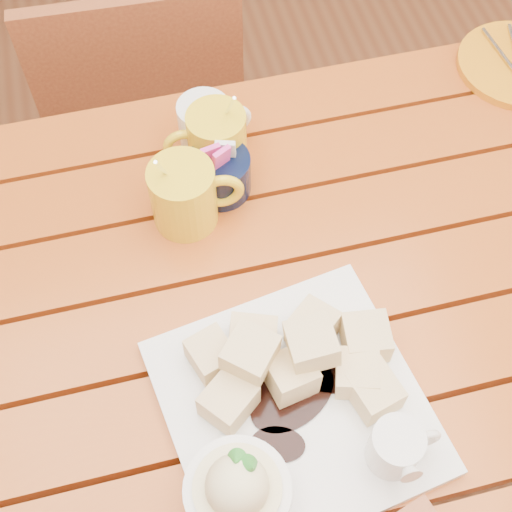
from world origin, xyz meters
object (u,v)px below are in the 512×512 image
object	(u,v)px
dessert_plate	(286,418)
coffee_mug_left	(215,139)
coffee_mug_right	(185,195)
chair_far	(146,109)
table	(244,344)

from	to	relation	value
dessert_plate	coffee_mug_left	xyz separation A→B (m)	(0.01, 0.41, 0.01)
coffee_mug_right	chair_far	bearing A→B (deg)	97.51
table	dessert_plate	world-z (taller)	dessert_plate
table	chair_far	world-z (taller)	chair_far
chair_far	coffee_mug_right	bearing A→B (deg)	94.63
table	coffee_mug_right	xyz separation A→B (m)	(-0.04, 0.16, 0.16)
coffee_mug_left	dessert_plate	bearing A→B (deg)	-89.84
coffee_mug_left	coffee_mug_right	bearing A→B (deg)	-122.76
table	dessert_plate	size ratio (longest dim) A/B	3.58
coffee_mug_right	coffee_mug_left	bearing A→B (deg)	61.51
table	coffee_mug_left	xyz separation A→B (m)	(0.02, 0.25, 0.16)
coffee_mug_left	coffee_mug_right	distance (m)	0.11
dessert_plate	table	bearing A→B (deg)	94.29
coffee_mug_left	chair_far	size ratio (longest dim) A/B	0.17
dessert_plate	coffee_mug_left	distance (m)	0.41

